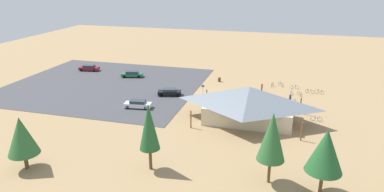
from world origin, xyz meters
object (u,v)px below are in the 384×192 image
at_px(bicycle_blue_lone_east, 316,119).
at_px(bicycle_black_yard_front, 291,92).
at_px(bicycle_green_by_bin, 281,84).
at_px(bicycle_white_edge_north, 294,87).
at_px(pine_far_east, 22,136).
at_px(bicycle_orange_yard_left, 300,94).
at_px(pine_mideast, 325,151).
at_px(car_maroon_near_entry, 89,68).
at_px(bicycle_red_front_row, 319,92).
at_px(bicycle_silver_near_sign, 272,85).
at_px(trash_bin, 219,80).
at_px(car_white_by_curb, 138,104).
at_px(bicycle_purple_lone_west, 312,110).
at_px(visitor_at_bikes, 248,97).
at_px(car_green_mid_lot, 132,74).
at_px(pine_east, 272,137).
at_px(bicycle_teal_mid_cluster, 310,91).
at_px(bike_pavilion, 249,102).
at_px(visitor_by_pavilion, 262,87).
at_px(car_black_second_row, 170,92).
at_px(visitor_crossing_yard, 290,95).
at_px(lot_sign, 203,88).
at_px(pine_far_west, 149,127).

bearing_deg(bicycle_blue_lone_east, bicycle_black_yard_front, -72.19).
relative_size(bicycle_green_by_bin, bicycle_white_edge_north, 0.85).
bearing_deg(bicycle_green_by_bin, bicycle_blue_lone_east, 109.46).
relative_size(pine_far_east, bicycle_orange_yard_left, 4.40).
distance_m(pine_mideast, car_maroon_near_entry, 63.01).
xyz_separation_m(bicycle_red_front_row, bicycle_black_yard_front, (5.27, 1.68, -0.02)).
height_order(bicycle_silver_near_sign, bicycle_orange_yard_left, bicycle_silver_near_sign).
relative_size(trash_bin, bicycle_orange_yard_left, 0.60).
xyz_separation_m(bicycle_red_front_row, bicycle_silver_near_sign, (9.09, -2.28, -0.02)).
relative_size(pine_far_east, bicycle_silver_near_sign, 3.81).
bearing_deg(car_white_by_curb, bicycle_purple_lone_west, -167.50).
distance_m(car_white_by_curb, visitor_at_bikes, 19.89).
distance_m(bicycle_blue_lone_east, car_green_mid_lot, 41.53).
bearing_deg(pine_east, bicycle_white_edge_north, -94.31).
distance_m(bicycle_white_edge_north, bicycle_teal_mid_cluster, 3.53).
distance_m(trash_bin, bicycle_blue_lone_east, 25.53).
bearing_deg(bicycle_black_yard_front, bike_pavilion, 66.89).
bearing_deg(bicycle_black_yard_front, bicycle_blue_lone_east, 107.81).
relative_size(pine_east, bicycle_teal_mid_cluster, 5.15).
distance_m(bike_pavilion, pine_east, 17.68).
xyz_separation_m(car_white_by_curb, car_maroon_near_entry, (21.43, -19.77, -0.00)).
distance_m(pine_mideast, car_white_by_curb, 34.25).
bearing_deg(pine_mideast, bicycle_white_edge_north, -85.74).
relative_size(trash_bin, car_maroon_near_entry, 0.18).
bearing_deg(visitor_by_pavilion, bike_pavilion, 86.82).
bearing_deg(car_black_second_row, bicycle_purple_lone_west, 177.17).
xyz_separation_m(pine_mideast, visitor_crossing_yard, (3.43, -29.82, -4.18)).
distance_m(pine_east, bicycle_white_edge_north, 36.26).
bearing_deg(bicycle_blue_lone_east, bicycle_green_by_bin, -70.54).
height_order(trash_bin, bicycle_silver_near_sign, trash_bin).
distance_m(bicycle_purple_lone_west, bicycle_black_yard_front, 9.12).
xyz_separation_m(pine_east, car_green_mid_lot, (32.58, -34.75, -4.87)).
distance_m(bicycle_teal_mid_cluster, visitor_by_pavilion, 9.29).
bearing_deg(visitor_by_pavilion, pine_mideast, 105.22).
bearing_deg(bicycle_blue_lone_east, car_green_mid_lot, -21.29).
bearing_deg(pine_mideast, bike_pavilion, -61.05).
bearing_deg(car_maroon_near_entry, visitor_crossing_yard, 170.42).
height_order(lot_sign, bicycle_white_edge_north, lot_sign).
bearing_deg(car_black_second_row, bicycle_white_edge_north, -154.88).
xyz_separation_m(pine_far_east, car_maroon_near_entry, (16.76, -41.80, -3.54)).
xyz_separation_m(pine_east, bicycle_red_front_row, (-7.38, -33.80, -5.21)).
relative_size(bicycle_blue_lone_east, visitor_by_pavilion, 0.99).
distance_m(bicycle_black_yard_front, car_maroon_near_entry, 47.23).
height_order(bike_pavilion, bicycle_teal_mid_cluster, bike_pavilion).
xyz_separation_m(bicycle_green_by_bin, car_maroon_near_entry, (44.88, -0.12, 0.37)).
height_order(lot_sign, bicycle_blue_lone_east, lot_sign).
relative_size(bicycle_black_yard_front, car_green_mid_lot, 0.34).
relative_size(bicycle_teal_mid_cluster, car_black_second_row, 0.34).
bearing_deg(pine_far_west, visitor_by_pavilion, -107.22).
distance_m(pine_mideast, bicycle_green_by_bin, 38.28).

